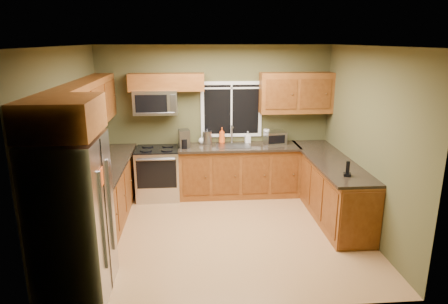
{
  "coord_description": "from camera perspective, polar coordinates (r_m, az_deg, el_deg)",
  "views": [
    {
      "loc": [
        -0.41,
        -5.41,
        2.78
      ],
      "look_at": [
        0.05,
        0.35,
        1.15
      ],
      "focal_mm": 32.0,
      "sensor_mm": 36.0,
      "label": 1
    }
  ],
  "objects": [
    {
      "name": "back_wall",
      "position": [
        7.36,
        -1.29,
        4.55
      ],
      "size": [
        4.2,
        0.0,
        4.2
      ],
      "primitive_type": "plane",
      "rotation": [
        1.57,
        0.0,
        0.0
      ],
      "color": "#4A4929",
      "rests_on": "ground"
    },
    {
      "name": "microwave",
      "position": [
        7.12,
        -9.74,
        7.05
      ],
      "size": [
        0.76,
        0.41,
        0.42
      ],
      "color": "#B7B7BC",
      "rests_on": "back_wall"
    },
    {
      "name": "refrigerator",
      "position": [
        4.71,
        -20.79,
        -8.86
      ],
      "size": [
        0.74,
        0.9,
        1.8
      ],
      "color": "#B7B7BC",
      "rests_on": "ground"
    },
    {
      "name": "cordless_phone",
      "position": [
        5.83,
        17.21,
        -2.69
      ],
      "size": [
        0.12,
        0.12,
        0.22
      ],
      "color": "black",
      "rests_on": "countertop_peninsula"
    },
    {
      "name": "upper_cabinets_back_left",
      "position": [
        7.09,
        -8.22,
        9.85
      ],
      "size": [
        1.3,
        0.33,
        0.3
      ],
      "primitive_type": "cube",
      "color": "brown",
      "rests_on": "back_wall"
    },
    {
      "name": "left_wall",
      "position": [
        5.85,
        -21.21,
        0.5
      ],
      "size": [
        0.0,
        3.6,
        3.6
      ],
      "primitive_type": "plane",
      "rotation": [
        1.57,
        0.0,
        1.57
      ],
      "color": "#4A4929",
      "rests_on": "ground"
    },
    {
      "name": "floor",
      "position": [
        6.1,
        -0.21,
        -11.38
      ],
      "size": [
        4.2,
        4.2,
        0.0
      ],
      "primitive_type": "plane",
      "color": "#A87949",
      "rests_on": "ground"
    },
    {
      "name": "ceiling",
      "position": [
        5.43,
        -0.24,
        14.9
      ],
      "size": [
        4.2,
        4.2,
        0.0
      ],
      "primitive_type": "plane",
      "rotation": [
        3.14,
        0.0,
        0.0
      ],
      "color": "white",
      "rests_on": "back_wall"
    },
    {
      "name": "coffee_maker",
      "position": [
        7.08,
        -5.73,
        1.83
      ],
      "size": [
        0.22,
        0.28,
        0.31
      ],
      "color": "slate",
      "rests_on": "countertop_back"
    },
    {
      "name": "base_cabinets_back",
      "position": [
        7.34,
        2.13,
        -2.77
      ],
      "size": [
        2.17,
        0.6,
        0.9
      ],
      "primitive_type": "cube",
      "color": "brown",
      "rests_on": "ground"
    },
    {
      "name": "upper_cabinets_back_right",
      "position": [
        7.34,
        10.26,
        8.31
      ],
      "size": [
        1.3,
        0.33,
        0.72
      ],
      "primitive_type": "cube",
      "color": "brown",
      "rests_on": "back_wall"
    },
    {
      "name": "upper_cabinet_over_fridge",
      "position": [
        4.39,
        -22.23,
        4.72
      ],
      "size": [
        0.72,
        0.9,
        0.38
      ],
      "primitive_type": "cube",
      "color": "brown",
      "rests_on": "left_wall"
    },
    {
      "name": "paper_towel_roll",
      "position": [
        7.42,
        6.06,
        2.3
      ],
      "size": [
        0.12,
        0.12,
        0.28
      ],
      "color": "white",
      "rests_on": "countertop_back"
    },
    {
      "name": "kettle",
      "position": [
        7.27,
        -2.42,
        2.18
      ],
      "size": [
        0.19,
        0.19,
        0.29
      ],
      "color": "#B7B7BC",
      "rests_on": "countertop_back"
    },
    {
      "name": "window",
      "position": [
        7.33,
        1.07,
        6.12
      ],
      "size": [
        1.12,
        0.03,
        1.02
      ],
      "color": "white",
      "rests_on": "back_wall"
    },
    {
      "name": "upper_cabinets_left",
      "position": [
        6.15,
        -18.99,
        6.3
      ],
      "size": [
        0.33,
        2.65,
        0.72
      ],
      "primitive_type": "cube",
      "color": "brown",
      "rests_on": "left_wall"
    },
    {
      "name": "range",
      "position": [
        7.29,
        -9.37,
        -2.96
      ],
      "size": [
        0.76,
        0.69,
        0.94
      ],
      "color": "#B7B7BC",
      "rests_on": "ground"
    },
    {
      "name": "front_wall",
      "position": [
        3.91,
        1.78,
        -5.75
      ],
      "size": [
        4.2,
        0.0,
        4.2
      ],
      "primitive_type": "plane",
      "rotation": [
        -1.57,
        0.0,
        0.0
      ],
      "color": "#4A4929",
      "rests_on": "ground"
    },
    {
      "name": "toaster_oven",
      "position": [
        7.35,
        7.33,
        2.03
      ],
      "size": [
        0.4,
        0.33,
        0.23
      ],
      "color": "#B7B7BC",
      "rests_on": "countertop_back"
    },
    {
      "name": "base_cabinets_peninsula",
      "position": [
        6.76,
        14.87,
        -4.95
      ],
      "size": [
        0.6,
        2.52,
        0.9
      ],
      "color": "brown",
      "rests_on": "ground"
    },
    {
      "name": "base_cabinets_left",
      "position": [
        6.48,
        -16.72,
        -6.02
      ],
      "size": [
        0.6,
        2.65,
        0.9
      ],
      "primitive_type": "cube",
      "color": "brown",
      "rests_on": "ground"
    },
    {
      "name": "right_wall",
      "position": [
        6.13,
        19.74,
        1.32
      ],
      "size": [
        0.0,
        3.6,
        3.6
      ],
      "primitive_type": "plane",
      "rotation": [
        1.57,
        0.0,
        -1.57
      ],
      "color": "#4A4929",
      "rests_on": "ground"
    },
    {
      "name": "soap_bottle_b",
      "position": [
        7.39,
        3.41,
        2.15
      ],
      "size": [
        0.11,
        0.11,
        0.21
      ],
      "primitive_type": "imported",
      "rotation": [
        0.0,
        0.0,
        0.12
      ],
      "color": "white",
      "rests_on": "countertop_back"
    },
    {
      "name": "soap_bottle_a",
      "position": [
        7.33,
        -0.29,
        2.4
      ],
      "size": [
        0.12,
        0.12,
        0.29
      ],
      "primitive_type": "imported",
      "rotation": [
        0.0,
        0.0,
        -0.05
      ],
      "color": "#E75115",
      "rests_on": "countertop_back"
    },
    {
      "name": "countertop_peninsula",
      "position": [
        6.62,
        14.93,
        -1.13
      ],
      "size": [
        0.65,
        2.5,
        0.04
      ],
      "primitive_type": "cube",
      "color": "black",
      "rests_on": "base_cabinets_peninsula"
    },
    {
      "name": "countertop_left",
      "position": [
        6.32,
        -16.83,
        -2.06
      ],
      "size": [
        0.65,
        2.65,
        0.04
      ],
      "primitive_type": "cube",
      "color": "black",
      "rests_on": "base_cabinets_left"
    },
    {
      "name": "soap_bottle_c",
      "position": [
        7.33,
        -3.18,
        1.82
      ],
      "size": [
        0.13,
        0.13,
        0.16
      ],
      "primitive_type": "imported",
      "rotation": [
        0.0,
        0.0,
        -0.04
      ],
      "color": "white",
      "rests_on": "countertop_back"
    },
    {
      "name": "sink",
      "position": [
        7.18,
        1.27,
        1.0
      ],
      "size": [
        0.6,
        0.42,
        0.36
      ],
      "color": "slate",
      "rests_on": "countertop_back"
    },
    {
      "name": "countertop_back",
      "position": [
        7.18,
        2.19,
        0.73
      ],
      "size": [
        2.17,
        0.65,
        0.04
      ],
      "primitive_type": "cube",
      "color": "black",
      "rests_on": "base_cabinets_back"
    }
  ]
}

